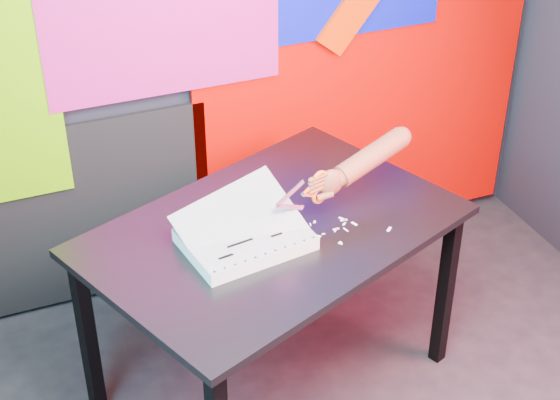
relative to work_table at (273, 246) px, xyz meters
name	(u,v)px	position (x,y,z in m)	size (l,w,h in m)	color
room	(408,165)	(0.11, -0.68, 0.68)	(3.01, 3.01, 2.71)	#272729
backdrop	(240,78)	(0.17, 0.79, 0.29)	(2.88, 0.05, 2.08)	#BB0400
work_table	(273,246)	(0.00, 0.00, 0.00)	(1.50, 1.26, 0.75)	black
printout_stack	(245,238)	(-0.13, -0.06, 0.11)	(0.46, 0.36, 0.22)	silver
scissors	(316,189)	(0.15, -0.03, 0.22)	(0.22, 0.07, 0.13)	#A1A4BF
hand_forearm	(365,161)	(0.37, 0.04, 0.25)	(0.45, 0.17, 0.16)	brown
paper_clippings	(344,227)	(0.23, -0.10, 0.08)	(0.27, 0.17, 0.00)	silver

